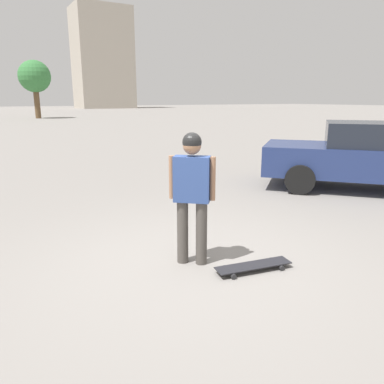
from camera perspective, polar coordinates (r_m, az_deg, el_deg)
ground_plane at (r=5.00m, az=0.00°, el=-10.67°), size 220.00×220.00×0.00m
person at (r=4.67m, az=0.00°, el=0.58°), size 0.47×0.44×1.70m
skateboard at (r=4.82m, az=9.34°, el=-11.02°), size 1.01×0.40×0.08m
car_parked_near at (r=9.58m, az=25.20°, el=5.02°), size 4.44×4.59×1.57m
building_block_distant at (r=88.74m, az=-13.47°, el=19.14°), size 11.64×9.39×21.01m
tree_distant at (r=44.61m, az=-22.87°, el=15.84°), size 3.33×3.33×6.04m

